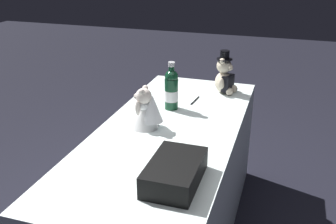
{
  "coord_description": "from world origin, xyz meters",
  "views": [
    {
      "loc": [
        1.77,
        0.57,
        1.62
      ],
      "look_at": [
        0.0,
        0.0,
        0.83
      ],
      "focal_mm": 41.38,
      "sensor_mm": 36.0,
      "label": 1
    }
  ],
  "objects_px": {
    "signing_pen": "(195,100)",
    "gift_case_black": "(175,172)",
    "champagne_bottle": "(171,89)",
    "teddy_bear_groom": "(225,77)",
    "teddy_bear_bride": "(146,110)"
  },
  "relations": [
    {
      "from": "teddy_bear_groom",
      "to": "champagne_bottle",
      "type": "xyz_separation_m",
      "value": [
        0.38,
        -0.25,
        0.01
      ]
    },
    {
      "from": "signing_pen",
      "to": "gift_case_black",
      "type": "distance_m",
      "value": 0.94
    },
    {
      "from": "teddy_bear_groom",
      "to": "teddy_bear_bride",
      "type": "height_order",
      "value": "teddy_bear_groom"
    },
    {
      "from": "signing_pen",
      "to": "gift_case_black",
      "type": "height_order",
      "value": "gift_case_black"
    },
    {
      "from": "signing_pen",
      "to": "gift_case_black",
      "type": "xyz_separation_m",
      "value": [
        0.92,
        0.15,
        0.04
      ]
    },
    {
      "from": "teddy_bear_bride",
      "to": "champagne_bottle",
      "type": "relative_size",
      "value": 0.79
    },
    {
      "from": "teddy_bear_groom",
      "to": "champagne_bottle",
      "type": "distance_m",
      "value": 0.45
    },
    {
      "from": "teddy_bear_bride",
      "to": "signing_pen",
      "type": "relative_size",
      "value": 1.52
    },
    {
      "from": "champagne_bottle",
      "to": "gift_case_black",
      "type": "relative_size",
      "value": 0.88
    },
    {
      "from": "champagne_bottle",
      "to": "gift_case_black",
      "type": "xyz_separation_m",
      "value": [
        0.76,
        0.25,
        -0.08
      ]
    },
    {
      "from": "teddy_bear_groom",
      "to": "signing_pen",
      "type": "relative_size",
      "value": 1.89
    },
    {
      "from": "teddy_bear_bride",
      "to": "gift_case_black",
      "type": "height_order",
      "value": "teddy_bear_bride"
    },
    {
      "from": "teddy_bear_bride",
      "to": "teddy_bear_groom",
      "type": "bearing_deg",
      "value": 156.03
    },
    {
      "from": "signing_pen",
      "to": "champagne_bottle",
      "type": "bearing_deg",
      "value": -32.23
    },
    {
      "from": "teddy_bear_groom",
      "to": "champagne_bottle",
      "type": "bearing_deg",
      "value": -33.67
    }
  ]
}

